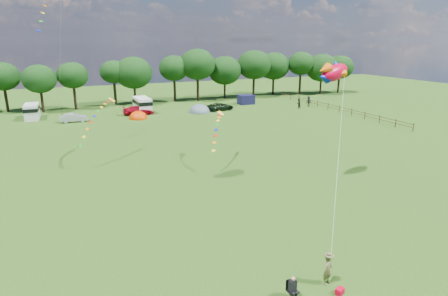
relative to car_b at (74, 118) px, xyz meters
name	(u,v)px	position (x,y,z in m)	size (l,w,h in m)	color
ground_plane	(276,246)	(9.82, -42.59, -0.66)	(180.00, 180.00, 0.00)	black
tree_line	(153,70)	(15.13, 12.40, 5.69)	(102.98, 10.98, 10.27)	black
fence	(334,107)	(41.82, -8.09, 0.04)	(0.12, 33.12, 1.20)	#472D19
car_b	(74,118)	(0.00, 0.00, 0.00)	(1.40, 3.74, 1.32)	#9EA2A5
car_c	(138,110)	(10.04, 1.94, 0.06)	(2.03, 4.83, 1.45)	#9E0919
car_d	(220,107)	(24.02, 0.35, 0.01)	(2.23, 4.93, 1.34)	black
campervan_b	(32,111)	(-5.89, 5.14, 0.58)	(2.11, 4.76, 2.31)	silver
campervan_c	(142,105)	(11.07, 3.64, 0.71)	(2.39, 5.28, 2.55)	white
tent_orange	(138,118)	(9.39, -1.13, -0.64)	(2.94, 3.21, 2.30)	#CB3500
tent_greyblue	(199,112)	(20.01, 0.01, -0.64)	(3.70, 4.05, 2.75)	#4A5A64
awning_navy	(246,100)	(31.14, 4.58, 0.22)	(2.83, 2.30, 1.77)	#141238
kite_flyer	(328,270)	(10.32, -46.75, 0.14)	(0.58, 0.38, 1.60)	brown
camp_chair	(292,285)	(8.04, -47.01, 0.07)	(0.50, 0.50, 1.23)	#99999E
kite_bag	(340,291)	(10.38, -47.65, -0.50)	(0.44, 0.29, 0.31)	#BF001D
fish_kite	(333,73)	(19.36, -34.77, 8.69)	(3.90, 2.16, 2.04)	#BD0023
streamer_kite_b	(99,114)	(2.06, -21.09, 4.17)	(4.24, 4.80, 3.84)	yellow
streamer_kite_c	(218,125)	(12.60, -26.53, 3.27)	(3.22, 4.98, 2.82)	yellow
walker_a	(298,104)	(37.69, -3.49, 0.24)	(0.87, 0.54, 1.80)	black
walker_b	(309,101)	(40.57, -2.51, 0.30)	(1.24, 0.57, 1.91)	black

